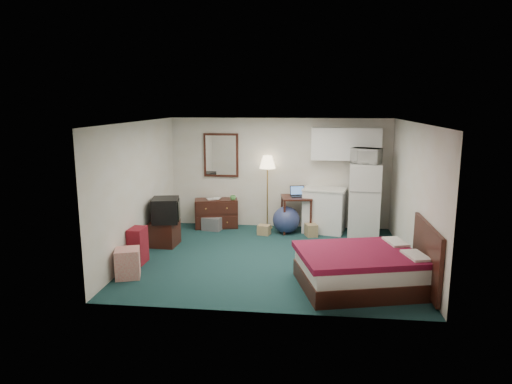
# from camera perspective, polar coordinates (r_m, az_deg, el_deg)

# --- Properties ---
(floor) EXTENTS (5.00, 4.50, 0.01)m
(floor) POSITION_cam_1_polar(r_m,az_deg,el_deg) (8.57, 1.93, -8.23)
(floor) COLOR black
(floor) RESTS_ON ground
(ceiling) EXTENTS (5.00, 4.50, 0.01)m
(ceiling) POSITION_cam_1_polar(r_m,az_deg,el_deg) (8.09, 2.05, 8.71)
(ceiling) COLOR beige
(ceiling) RESTS_ON walls
(walls) EXTENTS (5.01, 4.51, 2.50)m
(walls) POSITION_cam_1_polar(r_m,az_deg,el_deg) (8.24, 1.99, -0.01)
(walls) COLOR beige
(walls) RESTS_ON floor
(mirror) EXTENTS (0.80, 0.06, 1.00)m
(mirror) POSITION_cam_1_polar(r_m,az_deg,el_deg) (10.54, -4.38, 4.62)
(mirror) COLOR white
(mirror) RESTS_ON walls
(upper_cabinets) EXTENTS (1.50, 0.35, 0.70)m
(upper_cabinets) POSITION_cam_1_polar(r_m,az_deg,el_deg) (10.21, 11.14, 5.92)
(upper_cabinets) COLOR white
(upper_cabinets) RESTS_ON walls
(headboard) EXTENTS (0.06, 1.56, 1.00)m
(headboard) POSITION_cam_1_polar(r_m,az_deg,el_deg) (7.45, 20.54, -7.52)
(headboard) COLOR black
(headboard) RESTS_ON walls
(dresser) EXTENTS (1.05, 0.65, 0.66)m
(dresser) POSITION_cam_1_polar(r_m,az_deg,el_deg) (10.56, -4.98, -2.66)
(dresser) COLOR black
(dresser) RESTS_ON floor
(floor_lamp) EXTENTS (0.41, 0.41, 1.67)m
(floor_lamp) POSITION_cam_1_polar(r_m,az_deg,el_deg) (10.35, 1.43, -0.04)
(floor_lamp) COLOR tan
(floor_lamp) RESTS_ON floor
(desk) EXTENTS (0.72, 0.72, 0.80)m
(desk) POSITION_cam_1_polar(r_m,az_deg,el_deg) (10.20, 5.02, -2.76)
(desk) COLOR black
(desk) RESTS_ON floor
(exercise_ball) EXTENTS (0.66, 0.66, 0.60)m
(exercise_ball) POSITION_cam_1_polar(r_m,az_deg,el_deg) (10.09, 3.79, -3.49)
(exercise_ball) COLOR navy
(exercise_ball) RESTS_ON floor
(kitchen_counter) EXTENTS (0.99, 0.83, 0.95)m
(kitchen_counter) POSITION_cam_1_polar(r_m,az_deg,el_deg) (10.26, 8.52, -2.32)
(kitchen_counter) COLOR white
(kitchen_counter) RESTS_ON floor
(fridge) EXTENTS (0.71, 0.71, 1.58)m
(fridge) POSITION_cam_1_polar(r_m,az_deg,el_deg) (10.03, 13.38, -0.97)
(fridge) COLOR silver
(fridge) RESTS_ON floor
(bed) EXTENTS (2.10, 1.82, 0.58)m
(bed) POSITION_cam_1_polar(r_m,az_deg,el_deg) (7.36, 12.88, -9.46)
(bed) COLOR maroon
(bed) RESTS_ON floor
(tv_stand) EXTENTS (0.53, 0.57, 0.50)m
(tv_stand) POSITION_cam_1_polar(r_m,az_deg,el_deg) (9.41, -11.34, -5.07)
(tv_stand) COLOR black
(tv_stand) RESTS_ON floor
(suitcase) EXTENTS (0.26, 0.41, 0.65)m
(suitcase) POSITION_cam_1_polar(r_m,az_deg,el_deg) (8.47, -14.55, -6.51)
(suitcase) COLOR #630312
(suitcase) RESTS_ON floor
(retail_box) EXTENTS (0.49, 0.49, 0.48)m
(retail_box) POSITION_cam_1_polar(r_m,az_deg,el_deg) (7.89, -15.75, -8.56)
(retail_box) COLOR beige
(retail_box) RESTS_ON floor
(file_bin) EXTENTS (0.47, 0.39, 0.29)m
(file_bin) POSITION_cam_1_polar(r_m,az_deg,el_deg) (10.40, -5.47, -3.93)
(file_bin) COLOR slate
(file_bin) RESTS_ON floor
(cardboard_box_a) EXTENTS (0.30, 0.27, 0.21)m
(cardboard_box_a) POSITION_cam_1_polar(r_m,az_deg,el_deg) (9.99, 1.01, -4.75)
(cardboard_box_a) COLOR tan
(cardboard_box_a) RESTS_ON floor
(cardboard_box_b) EXTENTS (0.30, 0.33, 0.27)m
(cardboard_box_b) POSITION_cam_1_polar(r_m,az_deg,el_deg) (9.94, 6.90, -4.75)
(cardboard_box_b) COLOR tan
(cardboard_box_b) RESTS_ON floor
(laptop) EXTENTS (0.38, 0.33, 0.22)m
(laptop) POSITION_cam_1_polar(r_m,az_deg,el_deg) (10.07, 5.31, 0.03)
(laptop) COLOR black
(laptop) RESTS_ON desk
(crt_tv) EXTENTS (0.63, 0.66, 0.48)m
(crt_tv) POSITION_cam_1_polar(r_m,az_deg,el_deg) (9.24, -11.24, -2.23)
(crt_tv) COLOR black
(crt_tv) RESTS_ON tv_stand
(microwave) EXTENTS (0.66, 0.53, 0.40)m
(microwave) POSITION_cam_1_polar(r_m,az_deg,el_deg) (9.86, 13.62, 4.64)
(microwave) COLOR silver
(microwave) RESTS_ON fridge
(book_a) EXTENTS (0.15, 0.08, 0.21)m
(book_a) POSITION_cam_1_polar(r_m,az_deg,el_deg) (10.45, -6.16, -0.37)
(book_a) COLOR tan
(book_a) RESTS_ON dresser
(book_b) EXTENTS (0.18, 0.04, 0.24)m
(book_b) POSITION_cam_1_polar(r_m,az_deg,el_deg) (10.49, -5.47, -0.22)
(book_b) COLOR tan
(book_b) RESTS_ON dresser
(mug) EXTENTS (0.16, 0.15, 0.13)m
(mug) POSITION_cam_1_polar(r_m,az_deg,el_deg) (10.35, -2.89, -0.66)
(mug) COLOR #53A04A
(mug) RESTS_ON dresser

